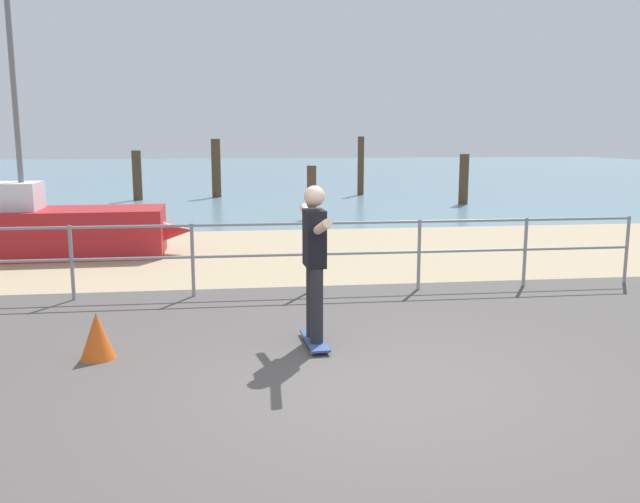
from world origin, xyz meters
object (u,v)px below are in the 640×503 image
sailboat (51,229)px  skateboard (315,341)px  skateboarder (314,254)px  traffic_cone (97,337)px

sailboat → skateboard: sailboat is taller
sailboat → skateboard: 7.26m
skateboarder → traffic_cone: 2.36m
skateboarder → traffic_cone: (-2.22, -0.15, -0.77)m
traffic_cone → skateboarder: bearing=4.0°
sailboat → skateboarder: (4.21, -5.89, 0.49)m
skateboard → traffic_cone: 2.24m
sailboat → skateboarder: bearing=-54.5°
skateboarder → traffic_cone: bearing=-176.0°
sailboat → skateboard: (4.21, -5.89, -0.46)m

